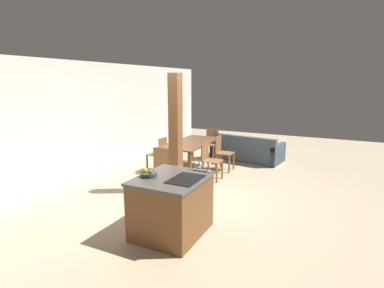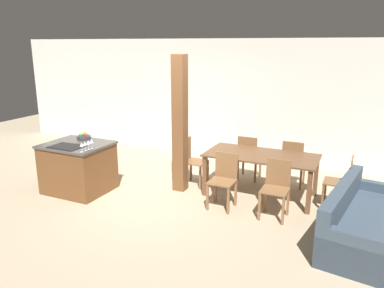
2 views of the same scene
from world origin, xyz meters
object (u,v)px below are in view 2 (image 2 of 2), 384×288
(kitchen_island, at_px, (78,167))
(wine_glass_end, at_px, (91,142))
(dining_chair_far_right, at_px, (293,162))
(dining_table, at_px, (261,160))
(dining_chair_near_left, at_px, (224,179))
(dining_chair_far_left, at_px, (249,156))
(dining_chair_head_end, at_px, (192,160))
(timber_post, at_px, (180,125))
(wine_glass_middle, at_px, (85,144))
(fruit_bowl, at_px, (84,136))
(dining_chair_near_right, at_px, (276,187))
(couch, at_px, (367,225))
(dining_chair_foot_end, at_px, (342,181))
(wine_glass_near, at_px, (82,145))
(wine_glass_far, at_px, (88,143))

(kitchen_island, distance_m, wine_glass_end, 0.76)
(dining_chair_far_right, bearing_deg, dining_table, 58.53)
(dining_chair_near_left, distance_m, dining_chair_far_left, 1.39)
(dining_chair_head_end, height_order, timber_post, timber_post)
(dining_chair_head_end, bearing_deg, timber_post, 166.85)
(kitchen_island, xyz_separation_m, dining_chair_far_right, (3.45, 1.86, 0.03))
(wine_glass_middle, bearing_deg, fruit_bowl, 132.41)
(wine_glass_middle, distance_m, dining_chair_head_end, 2.00)
(dining_table, bearing_deg, fruit_bowl, -164.98)
(dining_chair_near_left, distance_m, dining_chair_near_right, 0.85)
(dining_table, distance_m, dining_chair_head_end, 1.33)
(wine_glass_middle, xyz_separation_m, couch, (4.26, 0.52, -0.76))
(fruit_bowl, height_order, timber_post, timber_post)
(dining_chair_head_end, xyz_separation_m, dining_chair_foot_end, (2.63, 0.00, 0.00))
(couch, xyz_separation_m, timber_post, (-3.11, 0.63, 0.96))
(wine_glass_near, bearing_deg, dining_chair_far_right, 37.28)
(dining_table, bearing_deg, kitchen_island, -158.95)
(dining_chair_near_left, distance_m, timber_post, 1.27)
(fruit_bowl, bearing_deg, wine_glass_near, -50.91)
(wine_glass_end, xyz_separation_m, dining_chair_head_end, (1.23, 1.33, -0.54))
(dining_chair_near_left, bearing_deg, dining_chair_head_end, 142.03)
(dining_chair_near_left, height_order, dining_chair_foot_end, same)
(wine_glass_near, distance_m, dining_chair_far_right, 3.77)
(dining_chair_foot_end, bearing_deg, dining_chair_near_left, -68.25)
(wine_glass_middle, bearing_deg, dining_chair_foot_end, 21.06)
(dining_chair_head_end, distance_m, couch, 3.19)
(fruit_bowl, bearing_deg, dining_chair_far_right, 23.34)
(wine_glass_middle, height_order, wine_glass_end, same)
(kitchen_island, distance_m, dining_chair_far_left, 3.20)
(wine_glass_far, xyz_separation_m, wine_glass_end, (0.00, 0.08, 0.00))
(wine_glass_middle, height_order, timber_post, timber_post)
(dining_table, xyz_separation_m, dining_chair_far_right, (0.43, 0.69, -0.18))
(dining_chair_near_right, height_order, dining_chair_head_end, same)
(wine_glass_middle, xyz_separation_m, dining_chair_far_right, (2.97, 2.18, -0.54))
(fruit_bowl, height_order, dining_chair_head_end, fruit_bowl)
(dining_chair_near_left, height_order, dining_chair_head_end, same)
(wine_glass_middle, distance_m, wine_glass_far, 0.08)
(dining_chair_far_left, bearing_deg, dining_table, 121.47)
(wine_glass_far, xyz_separation_m, dining_chair_foot_end, (3.86, 1.41, -0.54))
(kitchen_island, bearing_deg, wine_glass_middle, -33.76)
(wine_glass_far, relative_size, dining_chair_head_end, 0.18)
(kitchen_island, bearing_deg, wine_glass_far, -26.64)
(wine_glass_far, bearing_deg, dining_chair_foot_end, 20.01)
(wine_glass_far, bearing_deg, fruit_bowl, 136.22)
(dining_chair_foot_end, xyz_separation_m, timber_post, (-2.71, -0.33, 0.74))
(timber_post, bearing_deg, dining_chair_head_end, 76.85)
(wine_glass_end, xyz_separation_m, dining_chair_near_left, (2.12, 0.63, -0.54))
(dining_table, xyz_separation_m, dining_chair_near_right, (0.43, -0.69, -0.18))
(fruit_bowl, bearing_deg, wine_glass_end, -39.43)
(wine_glass_far, bearing_deg, wine_glass_end, 90.00)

